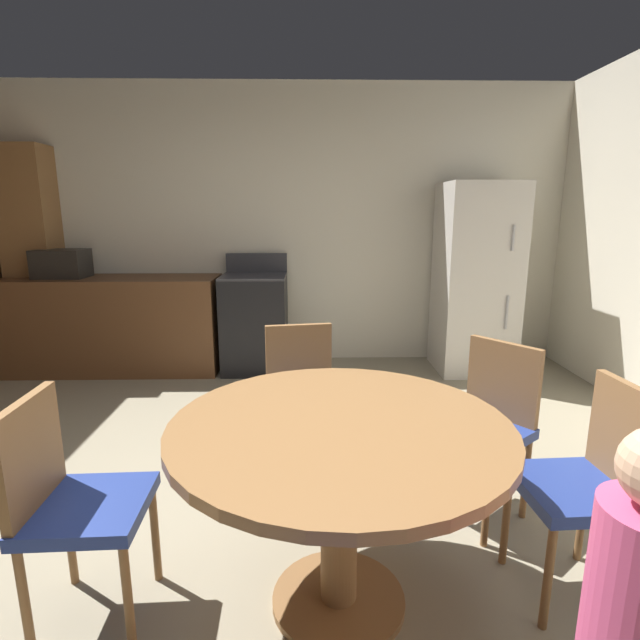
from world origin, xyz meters
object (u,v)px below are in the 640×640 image
at_px(chair_east, 592,477).
at_px(microwave, 62,264).
at_px(oven_range, 255,322).
at_px(chair_west, 69,496).
at_px(refrigerator, 476,279).
at_px(dining_table, 340,461).
at_px(chair_north, 302,393).
at_px(chair_northeast, 488,418).

bearing_deg(chair_east, microwave, -43.23).
height_order(microwave, chair_east, microwave).
relative_size(oven_range, chair_west, 1.26).
xyz_separation_m(refrigerator, chair_east, (-0.48, -2.83, -0.38)).
distance_m(refrigerator, dining_table, 3.23).
height_order(refrigerator, microwave, refrigerator).
xyz_separation_m(chair_west, chair_north, (0.82, 1.00, 0.00)).
distance_m(refrigerator, chair_east, 2.89).
distance_m(chair_west, chair_north, 1.29).
xyz_separation_m(chair_west, chair_northeast, (1.74, 0.63, 0.00)).
bearing_deg(refrigerator, oven_range, 178.52).
bearing_deg(chair_northeast, dining_table, 0.00).
xyz_separation_m(oven_range, chair_east, (1.60, -2.88, 0.03)).
relative_size(oven_range, microwave, 2.50).
bearing_deg(microwave, chair_northeast, -36.31).
bearing_deg(chair_west, chair_northeast, 17.85).
bearing_deg(oven_range, chair_west, -96.67).
bearing_deg(chair_west, oven_range, 81.25).
distance_m(refrigerator, chair_northeast, 2.41).
relative_size(microwave, chair_west, 0.51).
distance_m(microwave, dining_table, 3.81).
relative_size(refrigerator, microwave, 4.00).
relative_size(refrigerator, dining_table, 1.43).
height_order(refrigerator, chair_east, refrigerator).
bearing_deg(chair_west, chair_east, 0.32).
xyz_separation_m(dining_table, chair_east, (0.97, 0.05, -0.10)).
bearing_deg(microwave, chair_east, -40.50).
height_order(oven_range, chair_north, oven_range).
distance_m(refrigerator, microwave, 3.86).
height_order(oven_range, microwave, microwave).
distance_m(dining_table, chair_west, 0.98).
distance_m(oven_range, dining_table, 3.00).
distance_m(chair_northeast, chair_north, 0.99).
bearing_deg(chair_east, chair_west, -0.32).
height_order(chair_east, chair_north, same).
bearing_deg(microwave, chair_north, -41.16).
height_order(refrigerator, chair_northeast, refrigerator).
xyz_separation_m(dining_table, chair_west, (-0.97, -0.04, -0.10)).
relative_size(oven_range, chair_northeast, 1.26).
height_order(oven_range, dining_table, oven_range).
distance_m(microwave, chair_northeast, 3.97).
bearing_deg(chair_west, refrigerator, 48.06).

